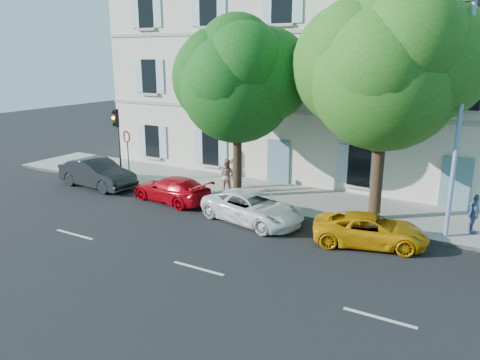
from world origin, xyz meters
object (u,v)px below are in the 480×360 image
Objects in this scene: car_white_coupe at (253,208)px; street_lamp at (461,108)px; pedestrian_b at (227,176)px; road_sign at (127,145)px; tree_left at (237,85)px; car_yellow_supercar at (370,230)px; pedestrian_c at (474,214)px; car_red_coupe at (172,189)px; tree_right at (385,75)px; car_dark_sedan at (97,173)px; traffic_light at (117,130)px; pedestrian_a at (232,173)px.

street_lamp reaches higher than car_white_coupe.
road_sign is at bearing 3.91° from pedestrian_b.
car_white_coupe is 0.55× the size of tree_left.
car_yellow_supercar is 9.02m from tree_left.
pedestrian_c is at bearing 50.48° from street_lamp.
car_yellow_supercar is at bearing 157.16° from pedestrian_b.
road_sign is at bearing 89.31° from car_white_coupe.
car_red_coupe is 0.46× the size of tree_right.
pedestrian_c is at bearing -65.41° from car_yellow_supercar.
traffic_light is at bearing -23.34° from car_dark_sedan.
pedestrian_a is at bearing 170.74° from street_lamp.
traffic_light is 0.45× the size of street_lamp.
traffic_light is at bearing -96.22° from car_red_coupe.
tree_left is 4.81m from pedestrian_a.
traffic_light is (-13.65, -1.02, -3.12)m from tree_right.
tree_left is 11.36m from pedestrian_c.
car_red_coupe is 10.92m from tree_right.
road_sign is 1.61× the size of pedestrian_b.
road_sign is 0.32× the size of street_lamp.
street_lamp is at bearing -81.32° from car_dark_sedan.
pedestrian_b is (6.74, 2.23, 0.25)m from car_dark_sedan.
tree_right is at bearing 1.38° from tree_left.
car_white_coupe reaches higher than car_red_coupe.
car_dark_sedan is at bearing 20.49° from pedestrian_a.
traffic_light is (-9.19, 1.61, 2.37)m from car_white_coupe.
tree_right reaches higher than car_white_coupe.
car_dark_sedan is 2.19m from road_sign.
car_white_coupe is at bearing -9.92° from traffic_light.
car_red_coupe is 0.51× the size of tree_left.
street_lamp is (9.57, -0.62, -0.44)m from tree_left.
pedestrian_b is at bearing 70.66° from pedestrian_c.
car_white_coupe is at bearing -88.83° from car_dark_sedan.
car_red_coupe is at bearing 71.24° from car_yellow_supercar.
street_lamp is at bearing -69.65° from car_yellow_supercar.
pedestrian_b is 1.08× the size of pedestrian_c.
car_dark_sedan is at bearing -171.61° from tree_right.
car_red_coupe is 2.47× the size of pedestrian_b.
tree_left reaches higher than car_dark_sedan.
pedestrian_c is at bearing -78.36° from car_dark_sedan.
tree_left is at bearing 4.58° from road_sign.
tree_left is 7.43m from road_sign.
pedestrian_b is (-0.81, 0.30, -4.50)m from tree_left.
car_dark_sedan is at bearing -82.60° from car_red_coupe.
tree_left reaches higher than pedestrian_a.
car_yellow_supercar is 0.45× the size of tree_right.
car_dark_sedan is 1.09× the size of car_red_coupe.
tree_right reaches higher than car_dark_sedan.
street_lamp reaches higher than traffic_light.
tree_right is at bearing 110.37° from car_red_coupe.
car_red_coupe is at bearing -85.81° from car_dark_sedan.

